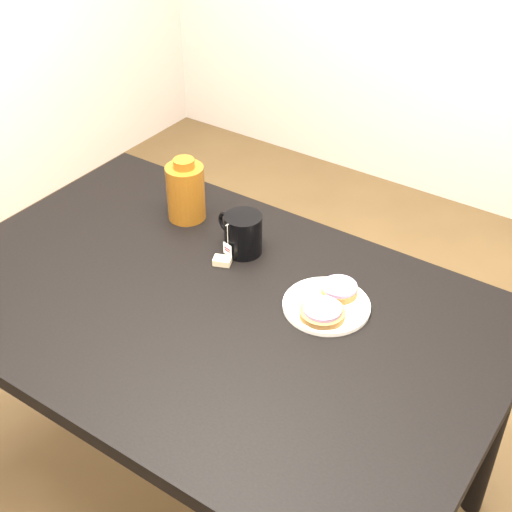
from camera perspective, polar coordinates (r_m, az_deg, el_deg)
name	(u,v)px	position (r m, az deg, el deg)	size (l,w,h in m)	color
ground_plane	(220,493)	(2.27, -2.89, -18.42)	(4.00, 4.00, 0.00)	brown
table	(212,329)	(1.77, -3.53, -5.83)	(1.40, 0.90, 0.75)	black
plate	(326,305)	(1.71, 5.66, -3.91)	(0.21, 0.21, 0.02)	white
bagel_back	(339,289)	(1.73, 6.68, -2.67)	(0.12, 0.12, 0.03)	brown
bagel_front	(322,312)	(1.66, 5.32, -4.49)	(0.15, 0.15, 0.03)	brown
mug	(243,233)	(1.86, -1.08, 1.82)	(0.15, 0.12, 0.11)	black
teabag_pouch	(222,261)	(1.84, -2.72, -0.39)	(0.04, 0.03, 0.02)	#C6B793
bagel_package	(186,191)	(1.99, -5.65, 5.17)	(0.11, 0.11, 0.18)	#592D0B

